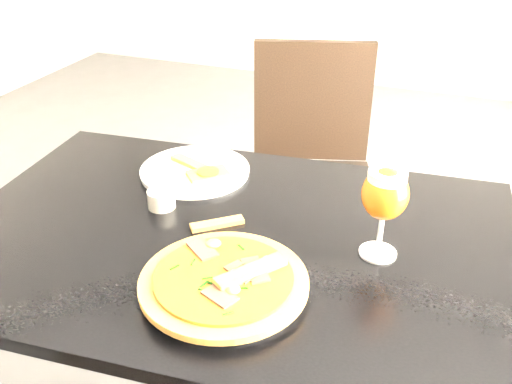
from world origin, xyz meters
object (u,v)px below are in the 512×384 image
at_px(dining_table, 230,267).
at_px(pizza, 224,280).
at_px(beer_glass, 385,195).
at_px(chair_far, 310,170).

xyz_separation_m(dining_table, pizza, (0.07, -0.18, 0.12)).
xyz_separation_m(dining_table, beer_glass, (0.31, 0.04, 0.23)).
relative_size(chair_far, pizza, 2.99).
xyz_separation_m(chair_far, beer_glass, (0.35, -0.75, 0.38)).
distance_m(dining_table, beer_glass, 0.39).
bearing_deg(dining_table, beer_glass, 2.31).
bearing_deg(dining_table, pizza, -74.31).
relative_size(dining_table, pizza, 4.06).
height_order(dining_table, pizza, pizza).
distance_m(chair_far, beer_glass, 0.91).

